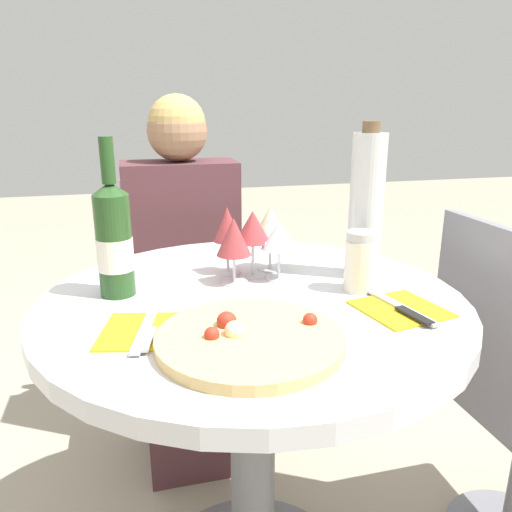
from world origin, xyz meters
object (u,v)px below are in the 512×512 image
object	(u,v)px
wine_bottle	(114,240)
chair_behind_diner	(184,310)
pizza_large	(250,339)
seated_diner	(187,300)
tall_carafe	(366,205)
dining_table	(253,383)

from	to	relation	value
wine_bottle	chair_behind_diner	bearing A→B (deg)	73.64
pizza_large	seated_diner	bearing A→B (deg)	91.16
wine_bottle	seated_diner	bearing A→B (deg)	69.71
seated_diner	wine_bottle	distance (m)	0.67
chair_behind_diner	tall_carafe	distance (m)	0.91
wine_bottle	dining_table	bearing A→B (deg)	-17.25
dining_table	seated_diner	distance (m)	0.62
pizza_large	dining_table	bearing A→B (deg)	74.79
chair_behind_diner	seated_diner	distance (m)	0.16
dining_table	pizza_large	bearing A→B (deg)	-105.21
wine_bottle	pizza_large	bearing A→B (deg)	-53.83
pizza_large	chair_behind_diner	bearing A→B (deg)	90.99
dining_table	tall_carafe	world-z (taller)	tall_carafe
dining_table	chair_behind_diner	bearing A→B (deg)	95.55
chair_behind_diner	pizza_large	bearing A→B (deg)	90.99
seated_diner	tall_carafe	size ratio (longest dim) A/B	3.44
pizza_large	tall_carafe	bearing A→B (deg)	39.52
chair_behind_diner	wine_bottle	xyz separation A→B (m)	(-0.20, -0.66, 0.45)
seated_diner	tall_carafe	world-z (taller)	seated_diner
chair_behind_diner	tall_carafe	size ratio (longest dim) A/B	2.61
seated_diner	tall_carafe	distance (m)	0.76
chair_behind_diner	wine_bottle	bearing A→B (deg)	73.64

